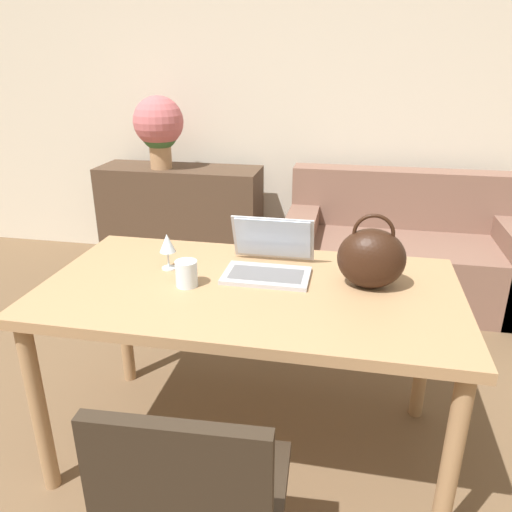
% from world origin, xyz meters
% --- Properties ---
extents(wall_back, '(10.00, 0.06, 2.70)m').
position_xyz_m(wall_back, '(0.00, 2.93, 1.35)').
color(wall_back, beige).
rests_on(wall_back, ground_plane).
extents(dining_table, '(1.54, 0.83, 0.76)m').
position_xyz_m(dining_table, '(0.09, 0.76, 0.67)').
color(dining_table, '#A87F56').
rests_on(dining_table, ground_plane).
extents(chair, '(0.46, 0.46, 0.85)m').
position_xyz_m(chair, '(0.11, 0.01, 0.49)').
color(chair, '#2D2319').
rests_on(chair, ground_plane).
extents(couch, '(1.56, 0.78, 0.82)m').
position_xyz_m(couch, '(0.80, 2.41, 0.29)').
color(couch, '#7F5B4C').
rests_on(couch, ground_plane).
extents(sideboard, '(1.20, 0.40, 0.79)m').
position_xyz_m(sideboard, '(-0.83, 2.58, 0.39)').
color(sideboard, '#4C3828').
rests_on(sideboard, ground_plane).
extents(laptop, '(0.33, 0.29, 0.21)m').
position_xyz_m(laptop, '(0.14, 0.91, 0.81)').
color(laptop, '#ADADB2').
rests_on(laptop, dining_table).
extents(drinking_glass, '(0.08, 0.08, 0.10)m').
position_xyz_m(drinking_glass, '(-0.13, 0.71, 0.81)').
color(drinking_glass, silver).
rests_on(drinking_glass, dining_table).
extents(wine_glass, '(0.06, 0.06, 0.15)m').
position_xyz_m(wine_glass, '(-0.26, 0.85, 0.86)').
color(wine_glass, silver).
rests_on(wine_glass, dining_table).
extents(handbag, '(0.25, 0.18, 0.28)m').
position_xyz_m(handbag, '(0.53, 0.84, 0.87)').
color(handbag, black).
rests_on(handbag, dining_table).
extents(flower_vase, '(0.35, 0.35, 0.51)m').
position_xyz_m(flower_vase, '(-0.94, 2.53, 1.08)').
color(flower_vase, tan).
rests_on(flower_vase, sideboard).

